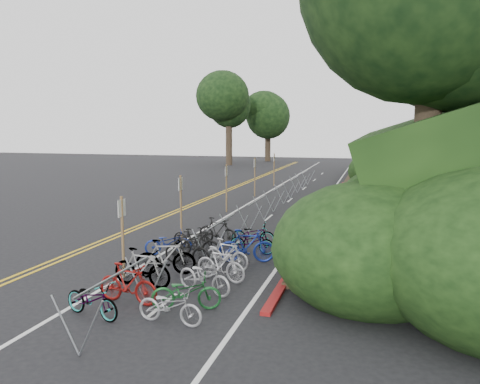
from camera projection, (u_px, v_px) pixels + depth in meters
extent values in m
plane|color=black|center=(99.00, 271.00, 14.33)|extent=(120.00, 120.00, 0.00)
cube|color=gold|center=(171.00, 212.00, 24.45)|extent=(0.12, 80.00, 0.01)
cube|color=gold|center=(176.00, 213.00, 24.36)|extent=(0.12, 80.00, 0.01)
cube|color=silver|center=(228.00, 215.00, 23.58)|extent=(0.12, 80.00, 0.01)
cube|color=silver|center=(311.00, 220.00, 22.43)|extent=(0.12, 80.00, 0.01)
cube|color=silver|center=(163.00, 305.00, 11.58)|extent=(0.10, 1.60, 0.01)
cube|color=silver|center=(233.00, 247.00, 17.29)|extent=(0.10, 1.60, 0.01)
cube|color=silver|center=(269.00, 218.00, 23.00)|extent=(0.10, 1.60, 0.01)
cube|color=silver|center=(290.00, 200.00, 28.72)|extent=(0.10, 1.60, 0.01)
cube|color=silver|center=(304.00, 188.00, 34.43)|extent=(0.10, 1.60, 0.01)
cube|color=silver|center=(314.00, 180.00, 40.14)|extent=(0.10, 1.60, 0.01)
cube|color=silver|center=(322.00, 174.00, 45.85)|extent=(0.10, 1.60, 0.01)
cube|color=maroon|center=(326.00, 212.00, 24.19)|extent=(0.25, 28.00, 0.10)
cube|color=black|center=(460.00, 152.00, 31.20)|extent=(12.32, 44.00, 9.11)
cube|color=#382819|center=(350.00, 189.00, 33.51)|extent=(1.40, 44.00, 0.16)
ellipsoid|color=#284C19|center=(346.00, 232.00, 15.07)|extent=(2.00, 2.80, 1.60)
ellipsoid|color=#284C19|center=(373.00, 196.00, 19.54)|extent=(2.60, 3.64, 2.08)
ellipsoid|color=#284C19|center=(397.00, 173.00, 24.87)|extent=(2.20, 3.08, 1.76)
ellipsoid|color=#284C19|center=(371.00, 171.00, 31.02)|extent=(3.00, 4.20, 2.40)
ellipsoid|color=#284C19|center=(381.00, 163.00, 36.52)|extent=(2.40, 3.36, 1.92)
ellipsoid|color=#284C19|center=(397.00, 152.00, 39.88)|extent=(2.80, 3.92, 2.24)
ellipsoid|color=#284C19|center=(345.00, 219.00, 18.00)|extent=(1.80, 2.52, 1.44)
ellipsoid|color=#284C19|center=(409.00, 158.00, 28.38)|extent=(3.20, 4.48, 2.56)
ellipsoid|color=black|center=(371.00, 247.00, 12.45)|extent=(5.28, 6.16, 3.52)
cylinder|color=#2D2319|center=(426.00, 147.00, 14.07)|extent=(0.78, 0.78, 5.20)
cylinder|color=#2D2319|center=(443.00, 104.00, 22.00)|extent=(0.82, 0.82, 6.00)
cylinder|color=#2D2319|center=(470.00, 92.00, 28.79)|extent=(0.86, 0.86, 6.80)
cylinder|color=#2D2319|center=(436.00, 113.00, 36.81)|extent=(0.80, 0.80, 5.60)
ellipsoid|color=black|center=(439.00, 47.00, 36.14)|extent=(7.47, 7.47, 7.10)
cylinder|color=#2D2319|center=(455.00, 104.00, 43.59)|extent=(0.84, 0.84, 6.40)
ellipsoid|color=black|center=(459.00, 38.00, 42.81)|extent=(8.89, 8.89, 8.45)
cylinder|color=#2D2319|center=(229.00, 144.00, 56.45)|extent=(0.78, 0.78, 5.20)
ellipsoid|color=black|center=(229.00, 104.00, 55.82)|extent=(7.11, 7.11, 6.76)
cylinder|color=#2D2319|center=(268.00, 144.00, 63.27)|extent=(0.76, 0.76, 4.80)
ellipsoid|color=black|center=(268.00, 112.00, 62.70)|extent=(6.22, 6.22, 5.91)
cylinder|color=gray|center=(116.00, 275.00, 10.11)|extent=(0.05, 2.97, 0.05)
cylinder|color=gray|center=(65.00, 325.00, 8.95)|extent=(0.60, 0.04, 1.17)
cylinder|color=gray|center=(91.00, 329.00, 8.79)|extent=(0.60, 0.04, 1.17)
cylinder|color=gray|center=(136.00, 281.00, 11.59)|extent=(0.60, 0.04, 1.17)
cylinder|color=gray|center=(157.00, 283.00, 11.43)|extent=(0.60, 0.04, 1.17)
cylinder|color=gray|center=(222.00, 221.00, 16.21)|extent=(0.05, 3.00, 0.05)
cylinder|color=gray|center=(200.00, 246.00, 15.03)|extent=(0.58, 0.04, 1.13)
cylinder|color=gray|center=(217.00, 248.00, 14.88)|extent=(0.58, 0.04, 1.13)
cylinder|color=gray|center=(227.00, 229.00, 17.70)|extent=(0.58, 0.04, 1.13)
cylinder|color=gray|center=(241.00, 230.00, 17.54)|extent=(0.58, 0.04, 1.13)
cylinder|color=gray|center=(257.00, 200.00, 20.97)|extent=(0.05, 3.00, 0.05)
cylinder|color=gray|center=(242.00, 218.00, 19.79)|extent=(0.58, 0.04, 1.13)
cylinder|color=gray|center=(255.00, 219.00, 19.64)|extent=(0.58, 0.04, 1.13)
cylinder|color=gray|center=(258.00, 208.00, 22.46)|extent=(0.58, 0.04, 1.13)
cylinder|color=gray|center=(270.00, 208.00, 22.31)|extent=(0.58, 0.04, 1.13)
cylinder|color=gray|center=(279.00, 187.00, 25.73)|extent=(0.05, 3.00, 0.05)
cylinder|color=gray|center=(268.00, 201.00, 24.55)|extent=(0.58, 0.04, 1.13)
cylinder|color=gray|center=(279.00, 201.00, 24.40)|extent=(0.58, 0.04, 1.13)
cylinder|color=gray|center=(279.00, 194.00, 27.22)|extent=(0.58, 0.04, 1.13)
cylinder|color=gray|center=(288.00, 194.00, 27.07)|extent=(0.58, 0.04, 1.13)
cylinder|color=gray|center=(294.00, 178.00, 30.49)|extent=(0.05, 3.00, 0.05)
cylinder|color=gray|center=(286.00, 189.00, 29.32)|extent=(0.58, 0.04, 1.13)
cylinder|color=gray|center=(295.00, 190.00, 29.16)|extent=(0.58, 0.04, 1.13)
cylinder|color=gray|center=(293.00, 184.00, 31.98)|extent=(0.58, 0.04, 1.13)
cylinder|color=gray|center=(301.00, 185.00, 31.83)|extent=(0.58, 0.04, 1.13)
cylinder|color=gray|center=(305.00, 172.00, 35.26)|extent=(0.05, 3.00, 0.05)
cylinder|color=gray|center=(298.00, 181.00, 34.08)|extent=(0.58, 0.04, 1.13)
cylinder|color=gray|center=(306.00, 181.00, 33.92)|extent=(0.58, 0.04, 1.13)
cylinder|color=gray|center=(304.00, 177.00, 36.74)|extent=(0.58, 0.04, 1.13)
cylinder|color=gray|center=(311.00, 177.00, 36.59)|extent=(0.58, 0.04, 1.13)
cylinder|color=brown|center=(123.00, 237.00, 13.60)|extent=(0.08, 0.08, 2.41)
cube|color=silver|center=(122.00, 208.00, 13.49)|extent=(0.02, 0.40, 0.50)
cylinder|color=brown|center=(181.00, 206.00, 18.76)|extent=(0.08, 0.08, 2.50)
cube|color=silver|center=(181.00, 184.00, 18.64)|extent=(0.02, 0.40, 0.50)
cylinder|color=brown|center=(226.00, 188.00, 24.48)|extent=(0.08, 0.08, 2.50)
cube|color=silver|center=(226.00, 171.00, 24.36)|extent=(0.02, 0.40, 0.50)
cylinder|color=brown|center=(255.00, 177.00, 30.19)|extent=(0.08, 0.08, 2.50)
cube|color=silver|center=(255.00, 163.00, 30.07)|extent=(0.02, 0.40, 0.50)
cylinder|color=brown|center=(274.00, 169.00, 35.90)|extent=(0.08, 0.08, 2.50)
cube|color=silver|center=(274.00, 158.00, 35.78)|extent=(0.02, 0.40, 0.50)
imported|color=navy|center=(169.00, 242.00, 16.18)|extent=(1.22, 1.71, 0.86)
imported|color=slate|center=(92.00, 299.00, 10.77)|extent=(0.97, 1.72, 0.86)
imported|color=#9E9EA3|center=(170.00, 306.00, 10.41)|extent=(0.68, 1.62, 0.83)
imported|color=maroon|center=(128.00, 284.00, 11.61)|extent=(0.67, 1.75, 1.02)
imported|color=#144C1E|center=(186.00, 292.00, 11.22)|extent=(1.09, 1.78, 0.89)
imported|color=slate|center=(142.00, 268.00, 12.86)|extent=(0.69, 1.84, 1.08)
imported|color=#9E9EA3|center=(204.00, 276.00, 12.38)|extent=(1.16, 1.83, 0.91)
imported|color=slate|center=(166.00, 257.00, 13.92)|extent=(1.03, 1.86, 1.08)
imported|color=#9E9EA3|center=(220.00, 264.00, 13.35)|extent=(0.88, 1.70, 0.98)
imported|color=black|center=(187.00, 250.00, 14.92)|extent=(0.67, 1.68, 0.98)
imported|color=#9E9EA3|center=(227.00, 254.00, 14.49)|extent=(0.88, 1.65, 0.95)
imported|color=black|center=(196.00, 243.00, 15.72)|extent=(0.52, 1.69, 1.01)
imported|color=navy|center=(247.00, 246.00, 15.22)|extent=(0.96, 1.90, 1.10)
imported|color=black|center=(193.00, 237.00, 16.86)|extent=(1.05, 1.83, 0.91)
imported|color=slate|center=(252.00, 241.00, 16.33)|extent=(0.67, 1.66, 0.86)
imported|color=black|center=(218.00, 231.00, 17.58)|extent=(0.92, 1.78, 1.03)
imported|color=slate|center=(253.00, 234.00, 17.48)|extent=(0.72, 1.67, 0.86)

